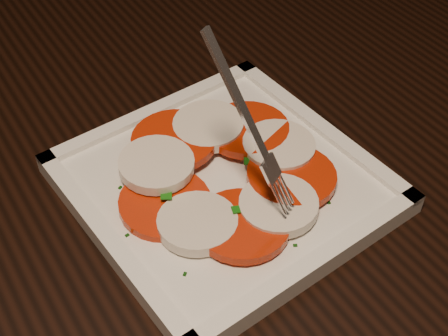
% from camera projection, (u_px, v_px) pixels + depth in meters
% --- Properties ---
extents(table, '(1.22, 0.84, 0.75)m').
position_uv_depth(table, '(133.00, 230.00, 0.67)').
color(table, black).
rests_on(table, ground).
extents(plate, '(0.26, 0.26, 0.01)m').
position_uv_depth(plate, '(224.00, 185.00, 0.57)').
color(plate, white).
rests_on(plate, table).
extents(caprese_salad, '(0.20, 0.20, 0.03)m').
position_uv_depth(caprese_salad, '(224.00, 172.00, 0.56)').
color(caprese_salad, '#BB1D04').
rests_on(caprese_salad, plate).
extents(fork, '(0.06, 0.09, 0.15)m').
position_uv_depth(fork, '(238.00, 121.00, 0.48)').
color(fork, white).
rests_on(fork, caprese_salad).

